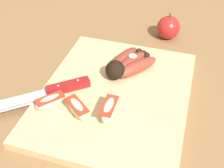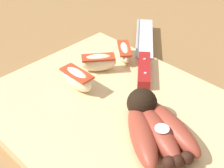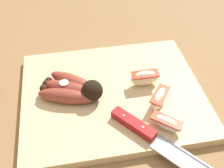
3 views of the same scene
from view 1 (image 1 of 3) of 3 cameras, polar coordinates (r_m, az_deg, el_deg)
name	(u,v)px [view 1 (image 1 of 3)]	position (r m, az deg, el deg)	size (l,w,h in m)	color
ground_plane	(114,100)	(0.67, 0.45, -3.19)	(6.00, 6.00, 0.00)	olive
cutting_board	(114,95)	(0.66, 0.41, -2.15)	(0.40, 0.33, 0.02)	#DBBC84
banana_bunch	(127,64)	(0.71, 3.02, 3.93)	(0.14, 0.13, 0.05)	black
chefs_knife	(48,93)	(0.66, -12.66, -1.68)	(0.20, 0.24, 0.02)	silver
apple_wedge_near	(50,101)	(0.63, -12.15, -3.36)	(0.06, 0.06, 0.03)	#F4E5C1
apple_wedge_middle	(77,108)	(0.60, -6.92, -4.83)	(0.06, 0.07, 0.03)	#F4E5C1
apple_wedge_far	(109,109)	(0.59, -0.63, -5.04)	(0.07, 0.03, 0.04)	#F4E5C1
whole_apple	(168,28)	(0.88, 11.11, 10.93)	(0.07, 0.07, 0.08)	red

